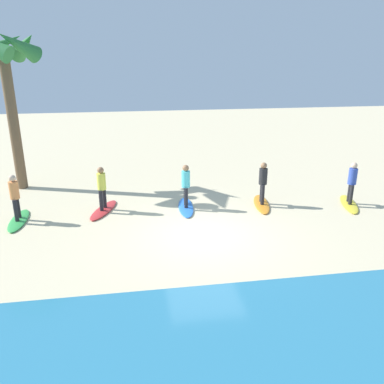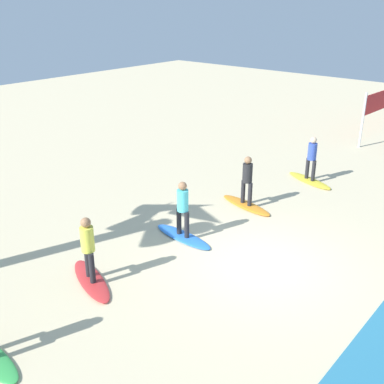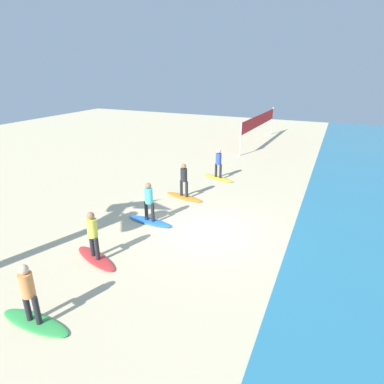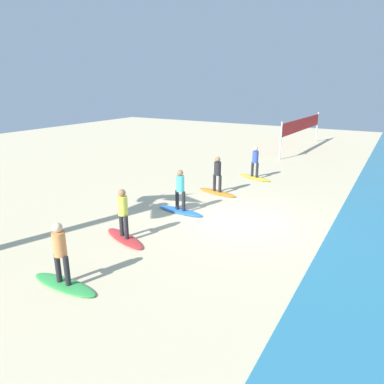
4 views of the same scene
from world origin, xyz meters
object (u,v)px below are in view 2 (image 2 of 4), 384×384
(surfboard_red, at_px, (91,280))
(surfer_yellow, at_px, (312,155))
(surfer_blue, at_px, (183,205))
(surfboard_orange, at_px, (246,205))
(surfer_orange, at_px, (247,177))
(surfboard_blue, at_px, (183,237))
(surfboard_yellow, at_px, (309,180))
(surfer_red, at_px, (88,245))

(surfboard_red, bearing_deg, surfer_yellow, 105.13)
(surfer_yellow, height_order, surfer_blue, same)
(surfboard_red, bearing_deg, surfboard_orange, 107.20)
(surfer_orange, distance_m, surfboard_blue, 3.15)
(surfboard_yellow, distance_m, surfer_yellow, 0.99)
(surfboard_yellow, height_order, surfboard_blue, same)
(surfboard_red, bearing_deg, surfer_red, 20.33)
(surfboard_yellow, xyz_separation_m, surfer_yellow, (0.00, 0.00, 0.99))
(surfer_blue, bearing_deg, surfboard_blue, 0.00)
(surfer_yellow, bearing_deg, surfer_orange, -8.87)
(surfboard_yellow, bearing_deg, surfer_orange, -80.27)
(surfboard_blue, height_order, surfboard_red, same)
(surfer_blue, xyz_separation_m, surfer_red, (3.12, -0.21, 0.00))
(surfer_red, bearing_deg, surfboard_red, -90.00)
(surfer_red, bearing_deg, surfer_yellow, 174.80)
(surfer_yellow, bearing_deg, surfboard_yellow, -90.00)
(surfer_yellow, xyz_separation_m, surfer_blue, (6.39, -0.66, 0.00))
(surfer_orange, bearing_deg, surfer_red, -3.14)
(surfer_yellow, relative_size, surfer_orange, 1.00)
(surfboard_orange, relative_size, surfboard_blue, 1.00)
(surfer_yellow, bearing_deg, surfer_blue, -5.90)
(surfer_blue, bearing_deg, surfboard_orange, 177.53)
(surfboard_yellow, relative_size, surfboard_blue, 1.00)
(surfboard_orange, xyz_separation_m, surfboard_red, (6.11, -0.33, 0.00))
(surfboard_yellow, distance_m, surfer_red, 9.60)
(surfboard_yellow, height_order, surfer_red, surfer_red)
(surfboard_yellow, height_order, surfer_blue, surfer_blue)
(surfboard_orange, bearing_deg, surfer_orange, 56.33)
(surfer_yellow, relative_size, surfboard_orange, 0.78)
(surfer_orange, bearing_deg, surfboard_yellow, 171.13)
(surfboard_orange, bearing_deg, surfboard_red, -81.80)
(surfboard_orange, distance_m, surfer_blue, 3.15)
(surfer_yellow, distance_m, surfer_orange, 3.45)
(surfer_blue, relative_size, surfer_red, 1.00)
(surfer_yellow, height_order, surfboard_red, surfer_yellow)
(surfboard_orange, distance_m, surfboard_red, 6.11)
(surfboard_blue, relative_size, surfer_red, 1.28)
(surfer_red, bearing_deg, surfer_orange, 176.86)
(surfboard_red, bearing_deg, surfer_orange, 107.20)
(surfboard_red, bearing_deg, surfboard_blue, 106.56)
(surfer_orange, bearing_deg, surfer_blue, -2.47)
(surfer_orange, distance_m, surfer_blue, 2.99)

